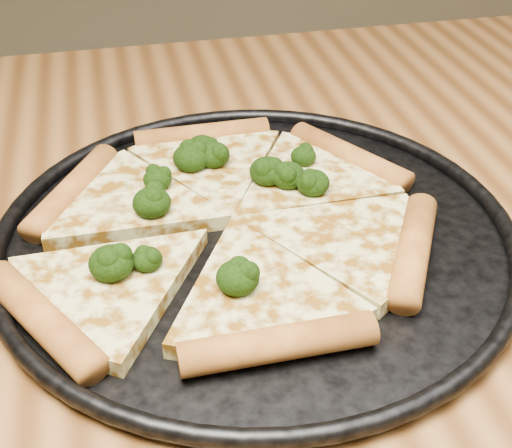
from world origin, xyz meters
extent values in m
cube|color=brown|center=(0.00, 0.00, 0.73)|extent=(1.20, 0.90, 0.04)
cube|color=brown|center=(0.54, 0.39, 0.35)|extent=(0.06, 0.06, 0.71)
cylinder|color=black|center=(0.06, 0.01, 0.75)|extent=(0.40, 0.40, 0.01)
torus|color=black|center=(0.06, 0.01, 0.76)|extent=(0.41, 0.41, 0.01)
cylinder|color=#C77931|center=(0.17, 0.09, 0.77)|extent=(0.09, 0.12, 0.02)
cylinder|color=#C77931|center=(0.05, 0.16, 0.77)|extent=(0.13, 0.03, 0.02)
cylinder|color=#C77931|center=(-0.08, 0.09, 0.77)|extent=(0.08, 0.12, 0.02)
cylinder|color=#C77931|center=(-0.10, -0.07, 0.77)|extent=(0.09, 0.12, 0.02)
cylinder|color=#C77931|center=(0.05, -0.12, 0.77)|extent=(0.13, 0.03, 0.02)
cylinder|color=#C77931|center=(0.17, -0.05, 0.77)|extent=(0.08, 0.12, 0.02)
ellipsoid|color=black|center=(0.10, 0.05, 0.78)|extent=(0.03, 0.03, 0.02)
ellipsoid|color=black|center=(0.03, -0.07, 0.78)|extent=(0.03, 0.03, 0.02)
ellipsoid|color=black|center=(0.04, 0.12, 0.78)|extent=(0.03, 0.03, 0.02)
ellipsoid|color=black|center=(0.03, 0.10, 0.78)|extent=(0.03, 0.03, 0.02)
ellipsoid|color=black|center=(0.05, 0.10, 0.78)|extent=(0.03, 0.03, 0.02)
ellipsoid|color=black|center=(-0.05, -0.03, 0.78)|extent=(0.03, 0.03, 0.02)
ellipsoid|color=black|center=(0.09, 0.06, 0.78)|extent=(0.03, 0.03, 0.02)
ellipsoid|color=black|center=(-0.01, 0.08, 0.78)|extent=(0.02, 0.02, 0.02)
ellipsoid|color=black|center=(0.12, 0.04, 0.78)|extent=(0.03, 0.03, 0.02)
ellipsoid|color=black|center=(-0.01, 0.04, 0.78)|extent=(0.03, 0.03, 0.02)
ellipsoid|color=black|center=(-0.02, -0.03, 0.78)|extent=(0.02, 0.02, 0.02)
ellipsoid|color=black|center=(0.12, 0.09, 0.78)|extent=(0.02, 0.02, 0.02)
camera|label=1|loc=(-0.03, -0.43, 1.09)|focal=49.07mm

